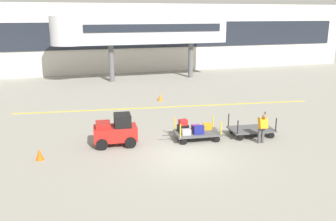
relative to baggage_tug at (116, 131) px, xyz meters
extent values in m
plane|color=gray|center=(2.74, -2.35, -0.75)|extent=(120.00, 120.00, 0.00)
cube|color=yellow|center=(4.75, 6.52, -0.75)|extent=(20.69, 2.82, 0.01)
cube|color=beige|center=(2.74, 23.65, 2.95)|extent=(60.21, 2.40, 7.41)
cube|color=#1E232D|center=(2.74, 22.40, 3.32)|extent=(57.20, 0.12, 2.80)
cube|color=#B7B7BC|center=(6.60, 17.65, 4.09)|extent=(14.67, 2.20, 2.60)
cylinder|color=#B7B7BC|center=(-1.33, 17.65, 4.09)|extent=(3.00, 3.00, 2.60)
cube|color=#1E232D|center=(6.60, 16.51, 4.29)|extent=(13.20, 0.08, 0.70)
cylinder|color=#59595B|center=(2.57, 17.65, 1.02)|extent=(0.50, 0.50, 3.55)
cylinder|color=#59595B|center=(10.64, 17.65, 1.02)|extent=(0.50, 0.50, 3.55)
cube|color=red|center=(-0.03, 0.00, -0.12)|extent=(2.20, 1.30, 0.70)
cube|color=black|center=(0.33, -0.03, 0.53)|extent=(0.89, 1.06, 0.60)
cube|color=#A51B16|center=(-0.61, 0.06, 0.35)|extent=(0.79, 1.00, 0.24)
cylinder|color=black|center=(-0.66, 0.59, -0.47)|extent=(0.58, 0.23, 0.56)
cylinder|color=black|center=(-0.76, -0.45, -0.47)|extent=(0.58, 0.23, 0.56)
cylinder|color=black|center=(0.70, 0.46, -0.47)|extent=(0.58, 0.23, 0.56)
cylinder|color=black|center=(0.59, -0.58, -0.47)|extent=(0.58, 0.23, 0.56)
cube|color=#4C4C4F|center=(4.15, -0.41, -0.39)|extent=(2.43, 1.62, 0.08)
cylinder|color=gold|center=(3.16, 0.33, 0.00)|extent=(0.06, 0.06, 0.70)
cylinder|color=gold|center=(3.03, -0.95, 0.00)|extent=(0.06, 0.06, 0.70)
cylinder|color=gold|center=(5.26, 0.13, 0.00)|extent=(0.06, 0.06, 0.70)
cylinder|color=gold|center=(5.14, -1.16, 0.00)|extent=(0.06, 0.06, 0.70)
cylinder|color=black|center=(3.35, 0.27, -0.59)|extent=(0.33, 0.13, 0.32)
cylinder|color=black|center=(3.23, -0.92, -0.59)|extent=(0.33, 0.13, 0.32)
cylinder|color=black|center=(5.06, 0.10, -0.59)|extent=(0.33, 0.13, 0.32)
cylinder|color=black|center=(4.95, -1.09, -0.59)|extent=(0.33, 0.13, 0.32)
cylinder|color=#333333|center=(2.65, -0.26, -0.41)|extent=(0.70, 0.12, 0.05)
cube|color=black|center=(3.51, 0.01, -0.19)|extent=(0.59, 0.37, 0.32)
cube|color=#99999E|center=(3.45, -0.64, -0.21)|extent=(0.48, 0.34, 0.29)
cube|color=#8C338C|center=(4.18, -0.14, -0.19)|extent=(0.45, 0.29, 0.32)
cube|color=navy|center=(4.09, -0.72, -0.13)|extent=(0.54, 0.29, 0.44)
cube|color=orange|center=(4.83, -0.12, -0.19)|extent=(0.51, 0.43, 0.32)
cube|color=red|center=(3.51, 0.01, 0.12)|extent=(0.44, 0.35, 0.29)
cube|color=#4C4C4F|center=(7.13, -0.71, -0.39)|extent=(2.43, 1.62, 0.08)
cylinder|color=black|center=(6.14, 0.04, 0.00)|extent=(0.06, 0.06, 0.70)
cylinder|color=black|center=(6.01, -1.24, 0.00)|extent=(0.06, 0.06, 0.70)
cylinder|color=black|center=(8.25, -0.17, 0.00)|extent=(0.06, 0.06, 0.70)
cylinder|color=black|center=(8.12, -1.45, 0.00)|extent=(0.06, 0.06, 0.70)
cylinder|color=black|center=(6.33, -0.03, -0.59)|extent=(0.33, 0.13, 0.32)
cylinder|color=black|center=(6.21, -1.21, -0.59)|extent=(0.33, 0.13, 0.32)
cylinder|color=black|center=(8.05, -0.20, -0.59)|extent=(0.33, 0.13, 0.32)
cylinder|color=black|center=(7.93, -1.38, -0.59)|extent=(0.33, 0.13, 0.32)
cylinder|color=#333333|center=(5.64, -0.56, -0.41)|extent=(0.70, 0.12, 0.05)
cylinder|color=#4C4C4C|center=(6.92, -1.85, -0.34)|extent=(0.16, 0.16, 0.82)
cylinder|color=#4C4C4C|center=(7.12, -1.86, -0.34)|extent=(0.16, 0.16, 0.82)
cube|color=orange|center=(7.01, -1.95, 0.33)|extent=(0.42, 0.44, 0.61)
sphere|color=#8C6647|center=(7.00, -2.07, 0.70)|extent=(0.22, 0.22, 0.22)
cone|color=orange|center=(4.75, 8.55, -0.48)|extent=(0.36, 0.36, 0.55)
cone|color=#EA590F|center=(-3.58, -0.85, -0.48)|extent=(0.36, 0.36, 0.55)
camera|label=1|loc=(-2.63, -16.98, 5.56)|focal=38.84mm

